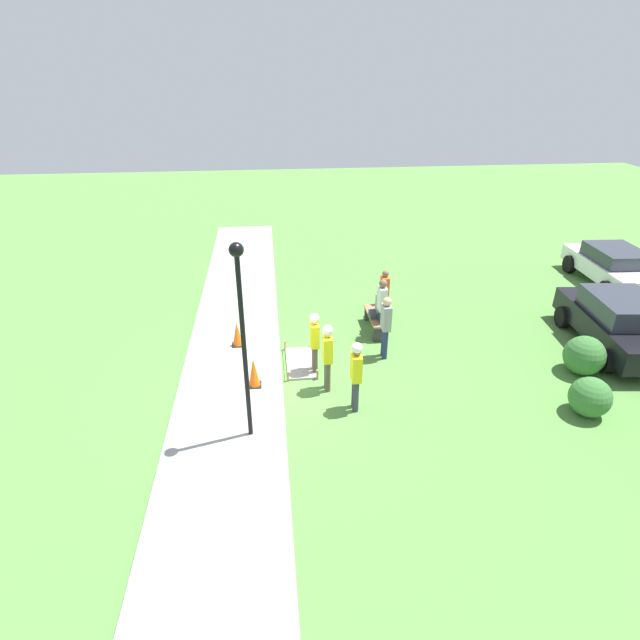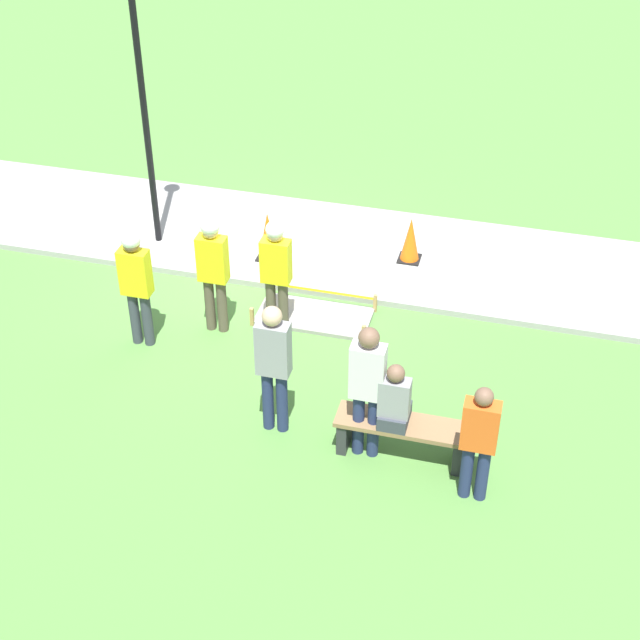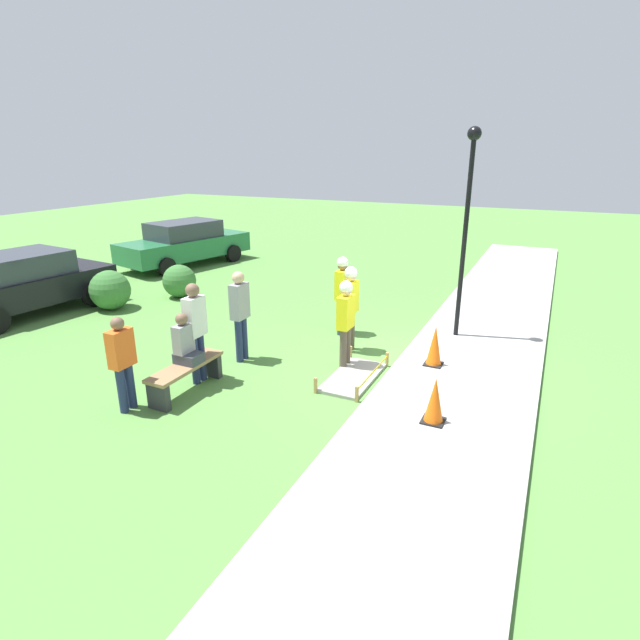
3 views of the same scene
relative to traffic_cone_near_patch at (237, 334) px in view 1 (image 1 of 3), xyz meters
The scene contains 18 objects.
ground_plane 2.39m from the traffic_cone_near_patch, 30.53° to the left, with size 60.00×60.00×0.00m, color #51843D.
sidewalk 2.07m from the traffic_cone_near_patch, ahead, with size 28.00×2.61×0.10m.
wet_concrete_patch 2.07m from the traffic_cone_near_patch, 58.53° to the left, with size 1.66×0.82×0.29m.
traffic_cone_near_patch is the anchor object (origin of this frame).
traffic_cone_far_patch 2.17m from the traffic_cone_near_patch, 13.23° to the left, with size 0.34×0.34×0.78m.
park_bench 4.21m from the traffic_cone_near_patch, 99.11° to the left, with size 1.58×0.44×0.51m.
person_seated_on_bench 4.26m from the traffic_cone_near_patch, 97.65° to the left, with size 0.36×0.44×0.89m.
worker_supervisor 4.33m from the traffic_cone_near_patch, 41.98° to the left, with size 0.40×0.26×1.79m.
worker_assistant 3.33m from the traffic_cone_near_patch, 45.09° to the left, with size 0.40×0.26×1.80m.
worker_trainee 2.62m from the traffic_cone_near_patch, 54.34° to the left, with size 0.40×0.25×1.73m.
bystander_in_orange_shirt 4.89m from the traffic_cone_near_patch, 108.91° to the left, with size 0.40×0.22×1.59m.
bystander_in_gray_shirt 4.27m from the traffic_cone_near_patch, 93.28° to the left, with size 0.40×0.24×1.85m.
bystander_in_white_shirt 4.22m from the traffic_cone_near_patch, 77.27° to the left, with size 0.40×0.24×1.82m.
lamppost_near 4.67m from the traffic_cone_near_patch, ahead, with size 0.28×0.28×4.35m.
parked_car_black 10.85m from the traffic_cone_near_patch, 84.22° to the left, with size 4.34×2.45×1.57m.
parked_car_white 13.97m from the traffic_cone_near_patch, 103.63° to the left, with size 4.26×2.24×1.40m.
shrub_rounded_near 9.12m from the traffic_cone_near_patch, 64.32° to the left, with size 0.94×0.94×0.94m.
shrub_rounded_mid 9.37m from the traffic_cone_near_patch, 75.99° to the left, with size 1.04×1.04×1.04m.
Camera 1 is at (10.64, -0.17, 7.27)m, focal length 28.00 mm.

